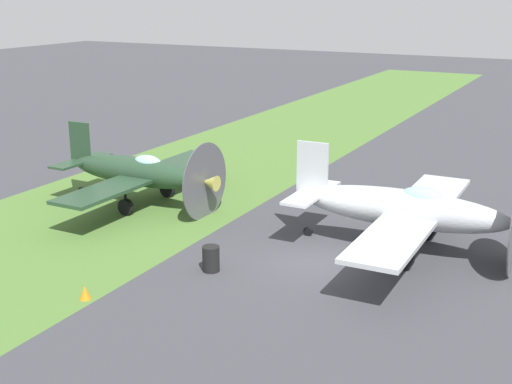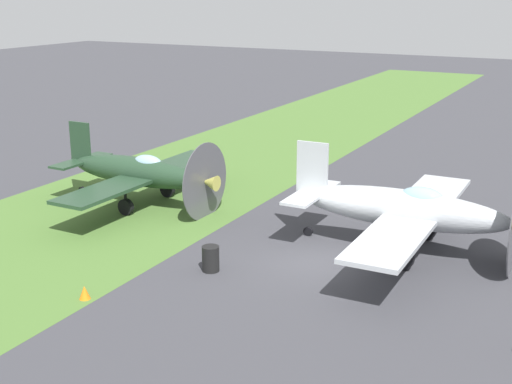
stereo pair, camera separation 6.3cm
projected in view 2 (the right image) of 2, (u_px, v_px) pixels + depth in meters
name	position (u px, v px, depth m)	size (l,w,h in m)	color
ground_plane	(318.00, 260.00, 24.86)	(160.00, 160.00, 0.00)	#38383D
grass_verge	(94.00, 217.00, 29.48)	(120.00, 11.00, 0.01)	#476B2D
airplane_lead	(407.00, 209.00, 25.12)	(11.07, 8.81, 3.97)	#B2B7BC
airplane_wingman	(140.00, 172.00, 30.80)	(10.13, 8.05, 3.63)	#233D28
fuel_drum	(211.00, 259.00, 23.75)	(0.60, 0.60, 0.90)	black
runway_marker_cone	(85.00, 292.00, 21.66)	(0.36, 0.36, 0.44)	orange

